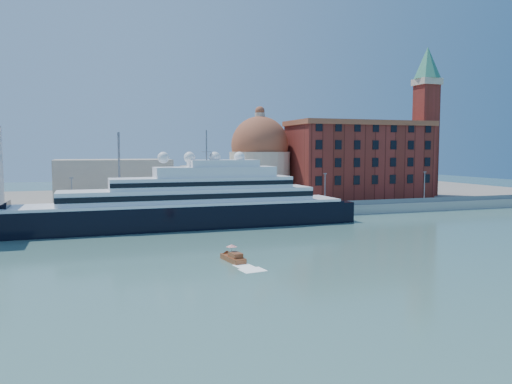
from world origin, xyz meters
name	(u,v)px	position (x,y,z in m)	size (l,w,h in m)	color
ground	(251,244)	(0.00, 0.00, 0.00)	(400.00, 400.00, 0.00)	#3D6964
quay	(206,214)	(0.00, 34.00, 1.25)	(180.00, 10.00, 2.50)	gray
land	(177,199)	(0.00, 75.00, 1.00)	(260.00, 72.00, 2.00)	slate
quay_fence	(211,208)	(0.00, 29.50, 3.10)	(180.00, 0.10, 1.20)	slate
superyacht	(171,208)	(-10.16, 23.00, 4.19)	(81.26, 11.27, 24.29)	black
water_taxi	(233,257)	(-6.61, -11.91, 0.62)	(2.65, 5.67, 2.59)	brown
warehouse	(359,159)	(52.00, 52.00, 13.79)	(43.00, 19.00, 23.25)	maroon
campanile	(426,112)	(76.00, 52.00, 28.76)	(8.40, 8.40, 47.00)	maroon
church	(209,170)	(6.39, 57.72, 10.91)	(66.00, 18.00, 25.50)	beige
lamp_posts	(153,180)	(-12.67, 32.27, 9.84)	(120.80, 2.40, 18.00)	slate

